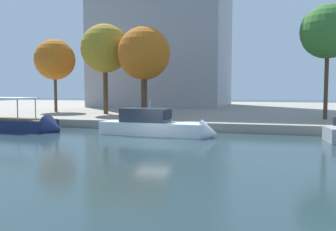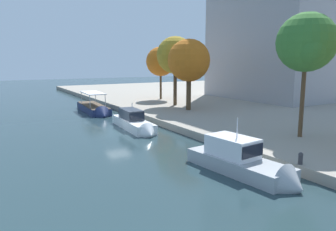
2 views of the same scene
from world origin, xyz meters
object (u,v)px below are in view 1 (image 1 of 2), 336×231
object	(u,v)px
tree_4	(144,52)
office_tower	(165,0)
mooring_bollard_1	(334,121)
tree_3	(330,32)
tree_2	(107,49)
tree_0	(55,59)
tour_boat_0	(10,126)
motor_yacht_1	(158,128)

from	to	relation	value
tree_4	office_tower	world-z (taller)	office_tower
mooring_bollard_1	tree_4	distance (m)	20.85
tree_3	tree_4	xyz separation A→B (m)	(-18.92, 0.54, -1.23)
tree_3	mooring_bollard_1	bearing A→B (deg)	-92.71
tree_2	tree_3	xyz separation A→B (m)	(23.99, -1.76, 0.67)
tree_0	tree_3	distance (m)	32.54
tour_boat_0	tree_4	distance (m)	15.90
tree_4	office_tower	bearing A→B (deg)	101.00
tree_2	tree_3	distance (m)	24.06
tour_boat_0	tree_0	size ratio (longest dim) A/B	1.26
tree_4	motor_yacht_1	bearing A→B (deg)	-64.44
motor_yacht_1	tree_4	world-z (taller)	tree_4
mooring_bollard_1	tree_4	bearing A→B (deg)	160.75
tree_0	tree_4	size ratio (longest dim) A/B	0.95
tree_0	tree_3	size ratio (longest dim) A/B	0.85
tour_boat_0	mooring_bollard_1	distance (m)	27.94
motor_yacht_1	tree_3	distance (m)	19.12
tree_3	tree_4	distance (m)	18.97
motor_yacht_1	tree_0	xyz separation A→B (m)	(-18.47, 13.59, 7.04)
motor_yacht_1	tree_2	distance (m)	17.45
mooring_bollard_1	tree_0	bearing A→B (deg)	163.52
tree_2	tree_3	bearing A→B (deg)	-4.21
motor_yacht_1	tree_4	size ratio (longest dim) A/B	0.98
tree_2	office_tower	size ratio (longest dim) A/B	0.27
tour_boat_0	tree_0	world-z (taller)	tree_0
office_tower	tree_3	bearing A→B (deg)	-46.11
tree_4	office_tower	distance (m)	27.06
mooring_bollard_1	tree_0	world-z (taller)	tree_0
mooring_bollard_1	office_tower	size ratio (longest dim) A/B	0.02
mooring_bollard_1	tree_0	size ratio (longest dim) A/B	0.08
motor_yacht_1	tree_2	size ratio (longest dim) A/B	0.91
tree_0	tree_4	distance (m)	13.72
tree_0	tree_4	world-z (taller)	tree_4
mooring_bollard_1	tree_4	world-z (taller)	tree_4
motor_yacht_1	mooring_bollard_1	distance (m)	14.18
mooring_bollard_1	tree_3	size ratio (longest dim) A/B	0.07
motor_yacht_1	office_tower	xyz separation A→B (m)	(-9.74, 34.61, 18.90)
motor_yacht_1	tree_4	distance (m)	13.83
mooring_bollard_1	tree_0	xyz separation A→B (m)	(-32.03, 9.48, 6.46)
tree_3	office_tower	world-z (taller)	office_tower
tree_3	office_tower	xyz separation A→B (m)	(-23.58, 24.52, 10.41)
motor_yacht_1	mooring_bollard_1	size ratio (longest dim) A/B	13.46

